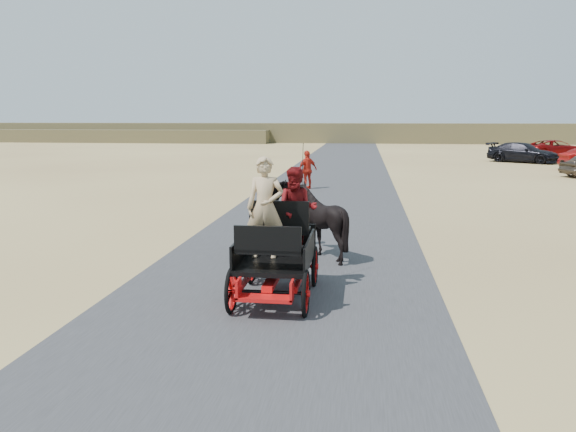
# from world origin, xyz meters

# --- Properties ---
(ground) EXTENTS (140.00, 140.00, 0.00)m
(ground) POSITION_xyz_m (0.00, 0.00, 0.00)
(ground) COLOR tan
(road) EXTENTS (6.00, 140.00, 0.01)m
(road) POSITION_xyz_m (0.00, 0.00, 0.01)
(road) COLOR #38383A
(road) RESTS_ON ground
(ridge_far) EXTENTS (140.00, 6.00, 2.40)m
(ridge_far) POSITION_xyz_m (0.00, 62.00, 1.20)
(ridge_far) COLOR brown
(ridge_far) RESTS_ON ground
(ridge_near) EXTENTS (40.00, 4.00, 1.60)m
(ridge_near) POSITION_xyz_m (-30.00, 58.00, 0.80)
(ridge_near) COLOR brown
(ridge_near) RESTS_ON ground
(carriage) EXTENTS (1.30, 2.40, 0.72)m
(carriage) POSITION_xyz_m (0.04, -0.68, 0.36)
(carriage) COLOR black
(carriage) RESTS_ON ground
(horse_left) EXTENTS (0.91, 2.01, 1.70)m
(horse_left) POSITION_xyz_m (-0.51, 2.32, 0.85)
(horse_left) COLOR black
(horse_left) RESTS_ON ground
(horse_right) EXTENTS (1.37, 1.54, 1.70)m
(horse_right) POSITION_xyz_m (0.59, 2.32, 0.85)
(horse_right) COLOR black
(horse_right) RESTS_ON ground
(driver_man) EXTENTS (0.66, 0.43, 1.80)m
(driver_man) POSITION_xyz_m (-0.16, -0.63, 1.62)
(driver_man) COLOR tan
(driver_man) RESTS_ON carriage
(passenger_woman) EXTENTS (0.77, 0.60, 1.58)m
(passenger_woman) POSITION_xyz_m (0.34, -0.08, 1.51)
(passenger_woman) COLOR #660C0F
(passenger_woman) RESTS_ON carriage
(pedestrian) EXTENTS (1.03, 0.99, 1.73)m
(pedestrian) POSITION_xyz_m (-0.93, 14.69, 0.86)
(pedestrian) COLOR red
(pedestrian) RESTS_ON ground
(car_c) EXTENTS (5.11, 4.34, 1.40)m
(car_c) POSITION_xyz_m (12.76, 31.51, 0.70)
(car_c) COLOR black
(car_c) RESTS_ON ground
(car_d) EXTENTS (5.32, 3.46, 1.36)m
(car_d) POSITION_xyz_m (16.93, 37.64, 0.68)
(car_d) COLOR maroon
(car_d) RESTS_ON ground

